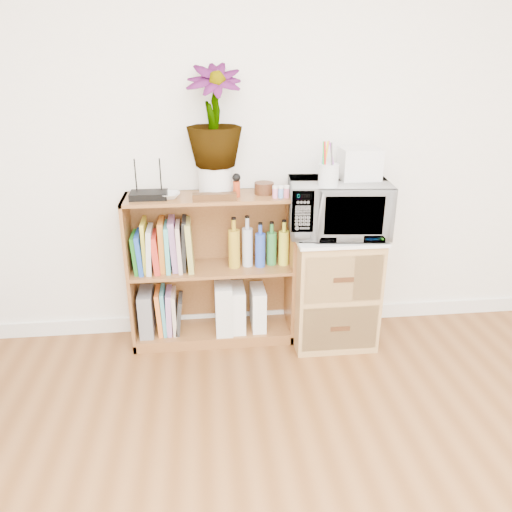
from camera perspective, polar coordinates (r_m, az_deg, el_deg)
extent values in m
cube|color=white|center=(3.43, 0.99, -6.99)|extent=(4.00, 0.02, 0.10)
cube|color=brown|center=(3.09, -5.08, -1.65)|extent=(1.00, 0.30, 0.95)
cube|color=#9E7542|center=(3.17, 8.71, -3.66)|extent=(0.50, 0.45, 0.70)
imported|color=silver|center=(2.98, 9.34, 5.47)|extent=(0.61, 0.44, 0.32)
cylinder|color=silver|center=(2.80, 8.29, 9.15)|extent=(0.11, 0.11, 0.12)
cube|color=silver|center=(3.00, 11.75, 10.30)|extent=(0.22, 0.19, 0.18)
cube|color=black|center=(2.93, -12.16, 6.82)|extent=(0.21, 0.14, 0.04)
imported|color=silver|center=(2.91, -9.93, 6.83)|extent=(0.13, 0.13, 0.03)
cylinder|color=silver|center=(2.93, -4.62, 8.59)|extent=(0.20, 0.20, 0.17)
imported|color=#317830|center=(2.87, -4.84, 15.61)|extent=(0.31, 0.31, 0.56)
cube|color=#3B2510|center=(2.83, -4.76, 6.76)|extent=(0.25, 0.06, 0.04)
cylinder|color=#A13113|center=(2.89, -2.23, 7.65)|extent=(0.04, 0.04, 0.09)
cylinder|color=#36200E|center=(2.96, 0.93, 7.76)|extent=(0.11, 0.11, 0.07)
cube|color=pink|center=(2.87, 2.85, 7.25)|extent=(0.12, 0.04, 0.06)
cube|color=slate|center=(3.23, -12.37, -6.22)|extent=(0.09, 0.23, 0.28)
cube|color=silver|center=(3.19, -3.76, -5.65)|extent=(0.10, 0.26, 0.33)
cube|color=white|center=(3.20, -2.16, -5.90)|extent=(0.09, 0.23, 0.29)
cube|color=white|center=(3.22, 0.22, -5.90)|extent=(0.09, 0.22, 0.27)
cube|color=#1E701E|center=(3.07, -13.57, 0.43)|extent=(0.03, 0.20, 0.23)
cube|color=#1A42A1|center=(3.06, -13.05, 0.56)|extent=(0.04, 0.20, 0.24)
cube|color=gold|center=(3.05, -12.59, 1.16)|extent=(0.02, 0.20, 0.31)
cube|color=#BBBCB5|center=(3.05, -12.02, 0.84)|extent=(0.04, 0.20, 0.27)
cube|color=red|center=(3.05, -11.32, 0.53)|extent=(0.05, 0.20, 0.23)
cube|color=#C16F22|center=(3.04, -10.67, 1.22)|extent=(0.03, 0.20, 0.31)
cube|color=teal|center=(3.04, -10.03, 1.06)|extent=(0.03, 0.20, 0.29)
cube|color=#9A679B|center=(3.03, -9.39, 1.30)|extent=(0.05, 0.20, 0.31)
cube|color=#CCAD9E|center=(3.03, -8.75, 1.12)|extent=(0.03, 0.20, 0.29)
cube|color=black|center=(3.03, -8.22, 1.34)|extent=(0.04, 0.20, 0.31)
cube|color=#A19E4A|center=(3.03, -7.61, 1.32)|extent=(0.04, 0.20, 0.30)
cylinder|color=#B49121|center=(3.03, -2.55, 1.54)|extent=(0.07, 0.07, 0.31)
cylinder|color=#B3BACB|center=(3.04, -1.00, 1.63)|extent=(0.06, 0.06, 0.31)
cylinder|color=blue|center=(3.05, 0.44, 1.35)|extent=(0.06, 0.06, 0.27)
cylinder|color=#2E8039|center=(3.06, 1.80, 1.34)|extent=(0.06, 0.06, 0.26)
cylinder|color=yellow|center=(3.07, 3.17, 1.51)|extent=(0.06, 0.06, 0.28)
cylinder|color=#AEBBC2|center=(3.07, 4.58, 1.97)|extent=(0.07, 0.07, 0.32)
cube|color=orange|center=(3.22, -10.95, -6.17)|extent=(0.04, 0.19, 0.29)
cube|color=teal|center=(3.22, -10.44, -6.10)|extent=(0.03, 0.19, 0.29)
cube|color=#A573AD|center=(3.22, -9.86, -6.18)|extent=(0.04, 0.19, 0.28)
cube|color=beige|center=(3.22, -9.28, -6.25)|extent=(0.03, 0.19, 0.27)
cube|color=#2A2A2A|center=(3.22, -8.76, -6.53)|extent=(0.05, 0.19, 0.23)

